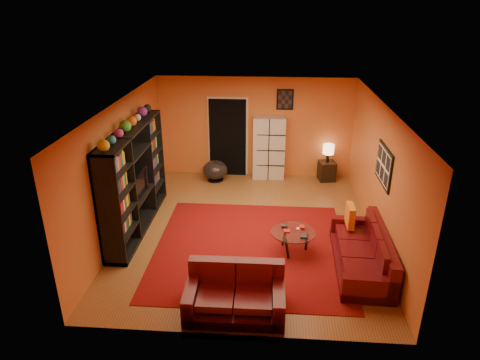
# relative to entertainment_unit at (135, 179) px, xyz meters

# --- Properties ---
(floor) EXTENTS (6.00, 6.00, 0.00)m
(floor) POSITION_rel_entertainment_unit_xyz_m (2.27, 0.00, -1.05)
(floor) COLOR brown
(floor) RESTS_ON ground
(ceiling) EXTENTS (6.00, 6.00, 0.00)m
(ceiling) POSITION_rel_entertainment_unit_xyz_m (2.27, 0.00, 1.55)
(ceiling) COLOR white
(ceiling) RESTS_ON wall_back
(wall_back) EXTENTS (6.00, 0.00, 6.00)m
(wall_back) POSITION_rel_entertainment_unit_xyz_m (2.27, 3.00, 0.25)
(wall_back) COLOR #CE662D
(wall_back) RESTS_ON floor
(wall_front) EXTENTS (6.00, 0.00, 6.00)m
(wall_front) POSITION_rel_entertainment_unit_xyz_m (2.27, -3.00, 0.25)
(wall_front) COLOR #CE662D
(wall_front) RESTS_ON floor
(wall_left) EXTENTS (0.00, 6.00, 6.00)m
(wall_left) POSITION_rel_entertainment_unit_xyz_m (-0.23, 0.00, 0.25)
(wall_left) COLOR #CE662D
(wall_left) RESTS_ON floor
(wall_right) EXTENTS (0.00, 6.00, 6.00)m
(wall_right) POSITION_rel_entertainment_unit_xyz_m (4.78, 0.00, 0.25)
(wall_right) COLOR #CE662D
(wall_right) RESTS_ON floor
(rug) EXTENTS (3.60, 3.60, 0.01)m
(rug) POSITION_rel_entertainment_unit_xyz_m (2.38, -0.70, -1.04)
(rug) COLOR #620B0C
(rug) RESTS_ON floor
(doorway) EXTENTS (0.95, 0.10, 2.04)m
(doorway) POSITION_rel_entertainment_unit_xyz_m (1.57, 2.96, -0.03)
(doorway) COLOR black
(doorway) RESTS_ON floor
(wall_art_right) EXTENTS (0.03, 1.00, 0.70)m
(wall_art_right) POSITION_rel_entertainment_unit_xyz_m (4.75, -0.30, 0.55)
(wall_art_right) COLOR black
(wall_art_right) RESTS_ON wall_right
(wall_art_back) EXTENTS (0.42, 0.03, 0.52)m
(wall_art_back) POSITION_rel_entertainment_unit_xyz_m (3.02, 2.98, 1.00)
(wall_art_back) COLOR black
(wall_art_back) RESTS_ON wall_back
(entertainment_unit) EXTENTS (0.45, 3.00, 2.10)m
(entertainment_unit) POSITION_rel_entertainment_unit_xyz_m (0.00, 0.00, 0.00)
(entertainment_unit) COLOR black
(entertainment_unit) RESTS_ON floor
(tv) EXTENTS (0.89, 0.12, 0.51)m
(tv) POSITION_rel_entertainment_unit_xyz_m (0.05, -0.09, -0.07)
(tv) COLOR black
(tv) RESTS_ON entertainment_unit
(sofa) EXTENTS (0.94, 2.14, 0.85)m
(sofa) POSITION_rel_entertainment_unit_xyz_m (4.41, -1.17, -0.76)
(sofa) COLOR #4B0A10
(sofa) RESTS_ON rug
(loveseat) EXTENTS (1.49, 0.90, 0.85)m
(loveseat) POSITION_rel_entertainment_unit_xyz_m (2.22, -2.42, -0.76)
(loveseat) COLOR #4B0A10
(loveseat) RESTS_ON rug
(throw_pillow) EXTENTS (0.12, 0.42, 0.42)m
(throw_pillow) POSITION_rel_entertainment_unit_xyz_m (4.22, -0.44, -0.42)
(throw_pillow) COLOR orange
(throw_pillow) RESTS_ON sofa
(coffee_table) EXTENTS (0.83, 0.83, 0.41)m
(coffee_table) POSITION_rel_entertainment_unit_xyz_m (3.16, -0.76, -0.67)
(coffee_table) COLOR silver
(coffee_table) RESTS_ON floor
(storage_cabinet) EXTENTS (0.83, 0.39, 1.63)m
(storage_cabinet) POSITION_rel_entertainment_unit_xyz_m (2.65, 2.80, -0.23)
(storage_cabinet) COLOR beige
(storage_cabinet) RESTS_ON floor
(bowl_chair) EXTENTS (0.65, 0.65, 0.53)m
(bowl_chair) POSITION_rel_entertainment_unit_xyz_m (1.29, 2.50, -0.76)
(bowl_chair) COLOR black
(bowl_chair) RESTS_ON floor
(side_table) EXTENTS (0.47, 0.47, 0.50)m
(side_table) POSITION_rel_entertainment_unit_xyz_m (4.17, 2.75, -0.80)
(side_table) COLOR black
(side_table) RESTS_ON floor
(table_lamp) EXTENTS (0.28, 0.28, 0.47)m
(table_lamp) POSITION_rel_entertainment_unit_xyz_m (4.17, 2.75, -0.22)
(table_lamp) COLOR black
(table_lamp) RESTS_ON side_table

